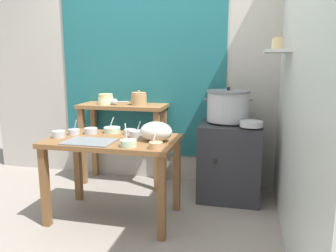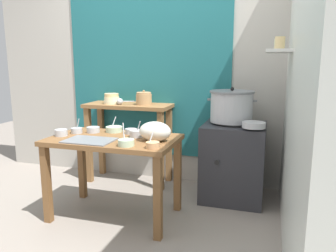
% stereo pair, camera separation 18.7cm
% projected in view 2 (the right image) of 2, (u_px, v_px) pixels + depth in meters
% --- Properties ---
extents(ground_plane, '(9.00, 9.00, 0.00)m').
position_uv_depth(ground_plane, '(124.00, 215.00, 3.02)').
color(ground_plane, gray).
extents(wall_back, '(4.40, 0.12, 2.60)m').
position_uv_depth(wall_back, '(169.00, 67.00, 3.77)').
color(wall_back, '#B2ADA3').
rests_on(wall_back, ground).
extents(wall_right, '(0.30, 3.20, 2.60)m').
position_uv_depth(wall_right, '(299.00, 70.00, 2.55)').
color(wall_right, silver).
rests_on(wall_right, ground).
extents(prep_table, '(1.10, 0.66, 0.72)m').
position_uv_depth(prep_table, '(114.00, 150.00, 2.90)').
color(prep_table, brown).
rests_on(prep_table, ground).
extents(back_shelf_table, '(0.96, 0.40, 0.90)m').
position_uv_depth(back_shelf_table, '(129.00, 123.00, 3.75)').
color(back_shelf_table, olive).
rests_on(back_shelf_table, ground).
extents(stove_block, '(0.60, 0.61, 0.78)m').
position_uv_depth(stove_block, '(233.00, 161.00, 3.34)').
color(stove_block, '#2D2D33').
rests_on(stove_block, ground).
extents(steamer_pot, '(0.48, 0.43, 0.34)m').
position_uv_depth(steamer_pot, '(232.00, 106.00, 3.27)').
color(steamer_pot, '#B7BABF').
rests_on(steamer_pot, stove_block).
extents(clay_pot, '(0.17, 0.17, 0.16)m').
position_uv_depth(clay_pot, '(144.00, 99.00, 3.64)').
color(clay_pot, tan).
rests_on(clay_pot, back_shelf_table).
extents(bowl_stack_enamel, '(0.18, 0.18, 0.11)m').
position_uv_depth(bowl_stack_enamel, '(112.00, 99.00, 3.73)').
color(bowl_stack_enamel, beige).
rests_on(bowl_stack_enamel, back_shelf_table).
extents(ladle, '(0.29, 0.13, 0.07)m').
position_uv_depth(ladle, '(121.00, 101.00, 3.65)').
color(ladle, '#B7BABF').
rests_on(ladle, back_shelf_table).
extents(serving_tray, '(0.40, 0.28, 0.01)m').
position_uv_depth(serving_tray, '(90.00, 140.00, 2.76)').
color(serving_tray, slate).
rests_on(serving_tray, prep_table).
extents(plastic_bag, '(0.27, 0.19, 0.16)m').
position_uv_depth(plastic_bag, '(155.00, 131.00, 2.74)').
color(plastic_bag, silver).
rests_on(plastic_bag, prep_table).
extents(wide_pan, '(0.21, 0.21, 0.05)m').
position_uv_depth(wide_pan, '(254.00, 125.00, 3.00)').
color(wide_pan, '#B7BABF').
rests_on(wide_pan, stove_block).
extents(prep_bowl_0, '(0.12, 0.12, 0.05)m').
position_uv_depth(prep_bowl_0, '(93.00, 129.00, 3.08)').
color(prep_bowl_0, '#B7BABF').
rests_on(prep_bowl_0, prep_table).
extents(prep_bowl_1, '(0.15, 0.15, 0.14)m').
position_uv_depth(prep_bowl_1, '(114.00, 129.00, 3.11)').
color(prep_bowl_1, '#B7D1AD').
rests_on(prep_bowl_1, prep_table).
extents(prep_bowl_2, '(0.11, 0.11, 0.17)m').
position_uv_depth(prep_bowl_2, '(153.00, 145.00, 2.53)').
color(prep_bowl_2, tan).
rests_on(prep_bowl_2, prep_table).
extents(prep_bowl_3, '(0.12, 0.12, 0.14)m').
position_uv_depth(prep_bowl_3, '(137.00, 133.00, 2.90)').
color(prep_bowl_3, '#B7BABF').
rests_on(prep_bowl_3, prep_table).
extents(prep_bowl_4, '(0.10, 0.10, 0.14)m').
position_uv_depth(prep_bowl_4, '(77.00, 130.00, 3.05)').
color(prep_bowl_4, '#B7BABF').
rests_on(prep_bowl_4, prep_table).
extents(prep_bowl_5, '(0.13, 0.13, 0.18)m').
position_uv_depth(prep_bowl_5, '(126.00, 142.00, 2.59)').
color(prep_bowl_5, '#B7D1AD').
rests_on(prep_bowl_5, prep_table).
extents(prep_bowl_6, '(0.11, 0.11, 0.06)m').
position_uv_depth(prep_bowl_6, '(61.00, 132.00, 2.94)').
color(prep_bowl_6, '#B7BABF').
rests_on(prep_bowl_6, prep_table).
extents(prep_bowl_7, '(0.11, 0.11, 0.05)m').
position_uv_depth(prep_bowl_7, '(131.00, 131.00, 3.04)').
color(prep_bowl_7, '#B7BABF').
rests_on(prep_bowl_7, prep_table).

